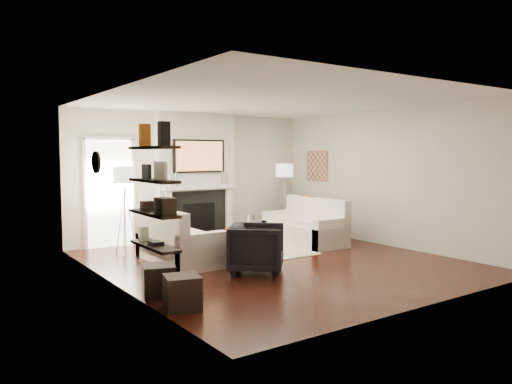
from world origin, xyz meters
TOP-DOWN VIEW (x-y plane):
  - room_envelope at (0.00, 0.00)m, footprint 6.00×6.00m
  - chimney_breast at (0.00, 2.88)m, footprint 1.80×0.25m
  - fireplace_surround at (0.00, 2.74)m, footprint 1.30×0.02m
  - firebox at (0.00, 2.73)m, footprint 0.75×0.02m
  - mantel_pilaster_l at (-0.72, 2.71)m, footprint 0.12×0.08m
  - mantel_pilaster_r at (0.72, 2.71)m, footprint 0.12×0.08m
  - mantel_shelf at (0.00, 2.69)m, footprint 1.70×0.18m
  - tv_body at (0.00, 2.71)m, footprint 1.20×0.06m
  - tv_screen at (0.00, 2.68)m, footprint 1.10×0.00m
  - candlestick_l_tall at (-0.55, 2.70)m, footprint 0.04×0.04m
  - candlestick_l_short at (-0.68, 2.70)m, footprint 0.04×0.04m
  - candlestick_r_tall at (0.55, 2.70)m, footprint 0.04×0.04m
  - candlestick_r_short at (0.68, 2.70)m, footprint 0.04×0.04m
  - hallway_panel at (-1.85, 2.98)m, footprint 0.90×0.02m
  - door_trim_l at (-2.33, 2.96)m, footprint 0.06×0.06m
  - door_trim_r at (-1.37, 2.96)m, footprint 0.06×0.06m
  - door_trim_top at (-1.85, 2.96)m, footprint 1.02×0.06m
  - rug at (-0.22, 1.03)m, footprint 2.60×2.00m
  - loveseat_left_base at (-1.35, 0.93)m, footprint 0.85×1.80m
  - loveseat_left_back at (-1.69, 0.93)m, footprint 0.18×1.80m
  - loveseat_left_arm_n at (-1.35, 0.12)m, footprint 0.85×0.18m
  - loveseat_left_arm_s at (-1.35, 1.74)m, footprint 0.85×0.18m
  - loveseat_left_cushion at (-1.30, 0.93)m, footprint 0.63×1.44m
  - pillow_left_orange at (-1.69, 1.23)m, footprint 0.10×0.42m
  - pillow_left_charcoal at (-1.69, 0.63)m, footprint 0.10×0.40m
  - loveseat_right_base at (1.51, 1.05)m, footprint 0.85×1.80m
  - loveseat_right_back at (1.85, 1.05)m, footprint 0.18×1.80m
  - loveseat_right_arm_n at (1.51, 0.24)m, footprint 0.85×0.18m
  - loveseat_right_arm_s at (1.51, 1.86)m, footprint 0.85×0.18m
  - loveseat_right_cushion at (1.46, 1.05)m, footprint 0.63×1.44m
  - pillow_right_orange at (1.85, 1.35)m, footprint 0.10×0.42m
  - pillow_right_charcoal at (1.85, 0.75)m, footprint 0.10×0.40m
  - coffee_table at (0.03, 1.02)m, footprint 1.10×0.55m
  - coffee_leg_nw at (-0.47, 0.80)m, footprint 0.02×0.02m
  - coffee_leg_ne at (0.53, 0.80)m, footprint 0.02×0.02m
  - coffee_leg_sw at (-0.47, 1.24)m, footprint 0.02×0.02m
  - coffee_leg_se at (0.53, 1.24)m, footprint 0.02×0.02m
  - hurricane_glass at (0.18, 1.02)m, footprint 0.14×0.14m
  - hurricane_candle at (0.18, 1.02)m, footprint 0.10×0.10m
  - copper_bowl at (-0.22, 1.02)m, footprint 0.30×0.30m
  - armchair at (-0.70, -0.43)m, footprint 1.09×1.09m
  - lamp_left_post at (-1.85, 2.13)m, footprint 0.02×0.02m
  - lamp_left_shade at (-1.85, 2.13)m, footprint 0.40×0.40m
  - lamp_left_leg_a at (-1.74, 2.13)m, footprint 0.25×0.02m
  - lamp_left_leg_b at (-1.91, 2.23)m, footprint 0.14×0.22m
  - lamp_left_leg_c at (-1.91, 2.04)m, footprint 0.14×0.22m
  - lamp_right_post at (2.05, 2.40)m, footprint 0.02×0.02m
  - lamp_right_shade at (2.05, 2.40)m, footprint 0.40×0.40m
  - lamp_right_leg_a at (2.16, 2.40)m, footprint 0.25×0.02m
  - lamp_right_leg_b at (2.00, 2.50)m, footprint 0.14×0.22m
  - lamp_right_leg_c at (1.99, 2.31)m, footprint 0.14×0.22m
  - console_top at (2.57, 1.98)m, footprint 0.35×1.20m
  - console_leg_n at (2.57, 1.43)m, footprint 0.30×0.04m
  - console_leg_s at (2.57, 2.53)m, footprint 0.30×0.04m
  - wall_art at (2.73, 2.05)m, footprint 0.03×0.70m
  - shelf_bottom at (-2.62, -1.00)m, footprint 0.25×1.00m
  - shelf_lower at (-2.62, -1.00)m, footprint 0.25×1.00m
  - shelf_upper at (-2.62, -1.00)m, footprint 0.25×1.00m
  - shelf_top at (-2.62, -1.00)m, footprint 0.25×1.00m
  - decor_magfile_a at (-2.62, -1.32)m, footprint 0.12×0.10m
  - decor_magfile_b at (-2.62, -0.75)m, footprint 0.12×0.10m
  - decor_frame_a at (-2.62, -1.20)m, footprint 0.04×0.30m
  - decor_frame_b at (-2.62, -0.78)m, footprint 0.04×0.22m
  - decor_wine_rack at (-2.62, -1.32)m, footprint 0.18×0.25m
  - decor_box_small at (-2.62, -0.79)m, footprint 0.15×0.12m
  - decor_books at (-2.62, -1.03)m, footprint 0.14×0.20m
  - decor_box_tall at (-2.62, -0.65)m, footprint 0.10×0.10m
  - clock_rim at (-2.73, 0.90)m, footprint 0.04×0.34m
  - clock_face at (-2.71, 0.90)m, footprint 0.01×0.29m
  - ottoman_near at (-2.47, -0.76)m, footprint 0.50×0.50m
  - ottoman_far at (-2.47, -1.44)m, footprint 0.49×0.49m

SIDE VIEW (x-z plane):
  - rug at x=-0.22m, z-range 0.00..0.01m
  - coffee_leg_nw at x=-0.47m, z-range 0.00..0.38m
  - coffee_leg_ne at x=0.53m, z-range 0.00..0.38m
  - coffee_leg_sw at x=-0.47m, z-range 0.00..0.38m
  - coffee_leg_se at x=0.53m, z-range 0.00..0.38m
  - ottoman_near at x=-2.47m, z-range 0.00..0.40m
  - ottoman_far at x=-2.47m, z-range 0.00..0.40m
  - loveseat_left_base at x=-1.35m, z-range 0.00..0.42m
  - loveseat_right_base at x=1.51m, z-range 0.00..0.42m
  - loveseat_left_arm_n at x=-1.35m, z-range 0.00..0.60m
  - loveseat_left_arm_s at x=-1.35m, z-range 0.00..0.60m
  - loveseat_right_arm_n at x=1.51m, z-range 0.00..0.60m
  - loveseat_right_arm_s at x=1.51m, z-range 0.00..0.60m
  - console_leg_n at x=2.57m, z-range 0.00..0.71m
  - console_leg_s at x=2.57m, z-range 0.00..0.71m
  - coffee_table at x=0.03m, z-range 0.38..0.42m
  - armchair at x=-0.70m, z-range 0.00..0.82m
  - copper_bowl at x=-0.22m, z-range 0.42..0.47m
  - firebox at x=0.00m, z-range 0.12..0.78m
  - loveseat_left_cushion at x=-1.30m, z-range 0.42..0.52m
  - loveseat_right_cushion at x=1.46m, z-range 0.42..0.52m
  - hurricane_candle at x=0.18m, z-range 0.42..0.57m
  - fireplace_surround at x=0.00m, z-range 0.00..1.04m
  - loveseat_left_back at x=-1.69m, z-range 0.13..0.93m
  - loveseat_right_back at x=1.85m, z-range 0.13..0.93m
  - mantel_pilaster_l at x=-0.72m, z-range 0.00..1.10m
  - mantel_pilaster_r at x=0.72m, z-range 0.00..1.10m
  - hurricane_glass at x=0.18m, z-range 0.43..0.69m
  - lamp_left_leg_a at x=-1.74m, z-range -0.02..1.22m
  - lamp_left_leg_b at x=-1.91m, z-range -0.02..1.22m
  - lamp_left_leg_c at x=-1.91m, z-range -0.02..1.22m
  - lamp_right_leg_a at x=2.16m, z-range -0.02..1.22m
  - lamp_right_leg_b at x=2.00m, z-range -0.02..1.22m
  - lamp_right_leg_c at x=1.99m, z-range -0.02..1.22m
  - lamp_left_post at x=-1.85m, z-range 0.00..1.20m
  - lamp_right_post at x=2.05m, z-range 0.00..1.20m
  - shelf_bottom at x=-2.62m, z-range 0.68..0.72m
  - pillow_left_charcoal at x=-1.69m, z-range 0.52..0.92m
  - pillow_right_charcoal at x=1.85m, z-range 0.52..0.92m
  - pillow_left_orange at x=-1.69m, z-range 0.52..0.94m
  - pillow_right_orange at x=1.85m, z-range 0.52..0.94m
  - console_top at x=2.57m, z-range 0.71..0.75m
  - decor_books at x=-2.62m, z-range 0.72..0.77m
  - decor_box_tall at x=-2.62m, z-range 0.72..0.90m
  - door_trim_l at x=-2.33m, z-range -0.03..2.13m
  - door_trim_r at x=-1.37m, z-range -0.03..2.13m
  - hallway_panel at x=-1.85m, z-range 0.00..2.10m
  - shelf_lower at x=-2.62m, z-range 1.08..1.12m
  - mantel_shelf at x=0.00m, z-range 1.09..1.16m
  - decor_box_small at x=-2.62m, z-range 1.12..1.24m
  - decor_wine_rack at x=-2.62m, z-range 1.12..1.32m
  - candlestick_l_short at x=-0.68m, z-range 1.15..1.40m
  - candlestick_r_short at x=0.68m, z-range 1.15..1.40m
  - candlestick_l_tall at x=-0.55m, z-range 1.16..1.45m
  - candlestick_r_tall at x=0.55m, z-range 1.16..1.45m
  - room_envelope at x=0.00m, z-range -1.65..4.35m
  - chimney_breast at x=0.00m, z-range 0.00..2.70m
  - lamp_left_shade at x=-1.85m, z-range 1.30..1.60m
  - lamp_right_shade at x=2.05m, z-range 1.30..1.60m
  - shelf_upper at x=-2.62m, z-range 1.48..1.52m
  - wall_art at x=2.73m, z-range 1.20..1.90m
  - decor_frame_b at x=-2.62m, z-range 1.52..1.70m
  - decor_frame_a at x=-2.62m, z-range 1.52..1.74m
  - clock_rim at x=-2.73m, z-range 1.53..1.87m
  - clock_face at x=-2.71m, z-range 1.55..1.84m
  - tv_screen at x=0.00m, z-range 1.47..2.09m
  - tv_body at x=0.00m, z-range 1.43..2.13m
  - shelf_top at x=-2.62m, z-range 1.88..1.92m
  - decor_magfile_a at x=-2.62m, z-range 1.92..2.20m
  - decor_magfile_b at x=-2.62m, z-range 1.92..2.20m
  - door_trim_top at x=-1.85m, z-range 2.10..2.16m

